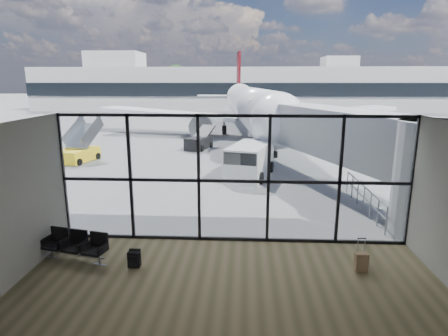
# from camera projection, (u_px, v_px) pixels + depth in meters

# --- Properties ---
(ground) EXTENTS (220.00, 220.00, 0.00)m
(ground) POSITION_uv_depth(u_px,v_px,m) (242.00, 122.00, 52.26)
(ground) COLOR slate
(ground) RESTS_ON ground
(lounge_shell) EXTENTS (12.02, 8.01, 4.51)m
(lounge_shell) POSITION_uv_depth(u_px,v_px,m) (226.00, 219.00, 8.10)
(lounge_shell) COLOR brown
(lounge_shell) RESTS_ON ground
(glass_curtain_wall) EXTENTS (12.10, 0.12, 4.50)m
(glass_curtain_wall) POSITION_uv_depth(u_px,v_px,m) (233.00, 180.00, 12.86)
(glass_curtain_wall) COLOR white
(glass_curtain_wall) RESTS_ON ground
(jet_bridge) EXTENTS (8.00, 16.50, 4.33)m
(jet_bridge) POSITION_uv_depth(u_px,v_px,m) (332.00, 136.00, 19.35)
(jet_bridge) COLOR #A4A7A9
(jet_bridge) RESTS_ON ground
(apron_railing) EXTENTS (0.06, 5.46, 1.11)m
(apron_railing) POSITION_uv_depth(u_px,v_px,m) (364.00, 195.00, 16.30)
(apron_railing) COLOR gray
(apron_railing) RESTS_ON ground
(far_terminal) EXTENTS (80.00, 12.20, 11.00)m
(far_terminal) POSITION_uv_depth(u_px,v_px,m) (241.00, 88.00, 72.70)
(far_terminal) COLOR beige
(far_terminal) RESTS_ON ground
(tree_0) EXTENTS (4.95, 4.95, 7.12)m
(tree_0) POSITION_uv_depth(u_px,v_px,m) (46.00, 85.00, 84.79)
(tree_0) COLOR #382619
(tree_0) RESTS_ON ground
(tree_1) EXTENTS (5.61, 5.61, 8.07)m
(tree_1) POSITION_uv_depth(u_px,v_px,m) (71.00, 82.00, 84.32)
(tree_1) COLOR #382619
(tree_1) RESTS_ON ground
(tree_2) EXTENTS (6.27, 6.27, 9.03)m
(tree_2) POSITION_uv_depth(u_px,v_px,m) (97.00, 79.00, 83.85)
(tree_2) COLOR #382619
(tree_2) RESTS_ON ground
(tree_3) EXTENTS (4.95, 4.95, 7.12)m
(tree_3) POSITION_uv_depth(u_px,v_px,m) (123.00, 85.00, 83.80)
(tree_3) COLOR #382619
(tree_3) RESTS_ON ground
(tree_4) EXTENTS (5.61, 5.61, 8.07)m
(tree_4) POSITION_uv_depth(u_px,v_px,m) (150.00, 82.00, 83.33)
(tree_4) COLOR #382619
(tree_4) RESTS_ON ground
(tree_5) EXTENTS (6.27, 6.27, 9.03)m
(tree_5) POSITION_uv_depth(u_px,v_px,m) (176.00, 79.00, 82.86)
(tree_5) COLOR #382619
(tree_5) RESTS_ON ground
(seating_row) EXTENTS (2.17, 1.04, 0.96)m
(seating_row) POSITION_uv_depth(u_px,v_px,m) (77.00, 244.00, 11.83)
(seating_row) COLOR gray
(seating_row) RESTS_ON ground
(backpack) EXTENTS (0.37, 0.34, 0.55)m
(backpack) POSITION_uv_depth(u_px,v_px,m) (134.00, 259.00, 11.41)
(backpack) COLOR black
(backpack) RESTS_ON ground
(suitcase) EXTENTS (0.39, 0.30, 1.03)m
(suitcase) POSITION_uv_depth(u_px,v_px,m) (361.00, 262.00, 11.11)
(suitcase) COLOR #937452
(suitcase) RESTS_ON ground
(airliner) EXTENTS (32.48, 37.73, 9.72)m
(airliner) POSITION_uv_depth(u_px,v_px,m) (250.00, 106.00, 40.31)
(airliner) COLOR white
(airliner) RESTS_ON ground
(service_van) EXTENTS (3.04, 4.81, 1.94)m
(service_van) POSITION_uv_depth(u_px,v_px,m) (250.00, 161.00, 21.96)
(service_van) COLOR silver
(service_van) RESTS_ON ground
(belt_loader) EXTENTS (2.35, 4.09, 1.79)m
(belt_loader) POSITION_uv_depth(u_px,v_px,m) (199.00, 142.00, 31.20)
(belt_loader) COLOR black
(belt_loader) RESTS_ON ground
(mobile_stairs) EXTENTS (2.43, 3.82, 2.50)m
(mobile_stairs) POSITION_uv_depth(u_px,v_px,m) (79.00, 153.00, 26.38)
(mobile_stairs) COLOR yellow
(mobile_stairs) RESTS_ON ground
(traffic_cone_a) EXTENTS (0.37, 0.37, 0.52)m
(traffic_cone_a) POSITION_uv_depth(u_px,v_px,m) (244.00, 171.00, 22.59)
(traffic_cone_a) COLOR #D4670B
(traffic_cone_a) RESTS_ON ground
(traffic_cone_c) EXTENTS (0.45, 0.45, 0.64)m
(traffic_cone_c) POSITION_uv_depth(u_px,v_px,m) (230.00, 162.00, 24.90)
(traffic_cone_c) COLOR red
(traffic_cone_c) RESTS_ON ground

